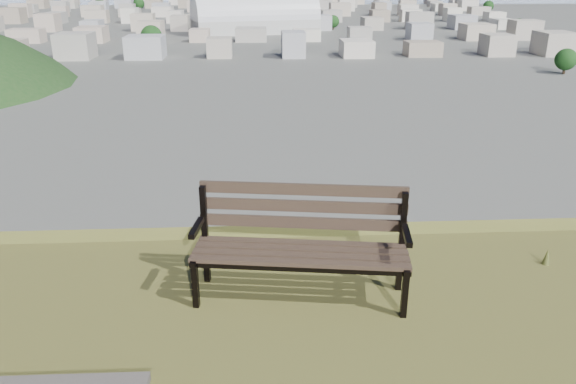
{
  "coord_description": "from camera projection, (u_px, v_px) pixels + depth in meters",
  "views": [
    {
      "loc": [
        -0.62,
        -1.89,
        27.88
      ],
      "look_at": [
        -0.25,
        4.68,
        25.3
      ],
      "focal_mm": 35.0,
      "sensor_mm": 36.0,
      "label": 1
    }
  ],
  "objects": [
    {
      "name": "park_bench",
      "position": [
        301.0,
        238.0,
        5.21
      ],
      "size": [
        2.04,
        0.9,
        1.03
      ],
      "rotation": [
        0.0,
        0.0,
        -0.14
      ],
      "color": "#443427",
      "rests_on": "hilltop_mesa"
    },
    {
      "name": "city_trees",
      "position": [
        208.0,
        18.0,
        305.34
      ],
      "size": [
        406.52,
        387.2,
        9.98
      ],
      "color": "#382A1C",
      "rests_on": "ground"
    },
    {
      "name": "arena",
      "position": [
        255.0,
        20.0,
        275.19
      ],
      "size": [
        64.22,
        39.63,
        25.23
      ],
      "rotation": [
        0.0,
        0.0,
        0.26
      ],
      "color": "beige",
      "rests_on": "ground"
    },
    {
      "name": "city_blocks",
      "position": [
        256.0,
        11.0,
        377.35
      ],
      "size": [
        395.0,
        361.0,
        7.0
      ],
      "color": "silver",
      "rests_on": "ground"
    }
  ]
}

